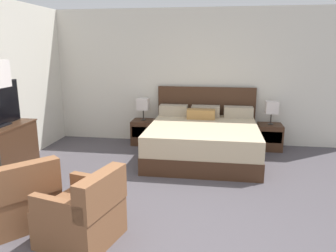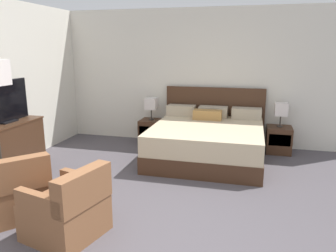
% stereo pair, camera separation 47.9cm
% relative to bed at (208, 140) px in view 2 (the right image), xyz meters
% --- Properties ---
extents(wall_back, '(6.54, 0.06, 2.67)m').
position_rel_bed_xyz_m(wall_back, '(-0.42, 1.00, 1.00)').
color(wall_back, silver).
rests_on(wall_back, ground).
extents(bed, '(1.94, 1.98, 1.16)m').
position_rel_bed_xyz_m(bed, '(0.00, 0.00, 0.00)').
color(bed, '#422819').
rests_on(bed, ground).
extents(nightstand_left, '(0.45, 0.45, 0.49)m').
position_rel_bed_xyz_m(nightstand_left, '(-1.24, 0.68, -0.09)').
color(nightstand_left, '#422819').
rests_on(nightstand_left, ground).
extents(nightstand_right, '(0.45, 0.45, 0.49)m').
position_rel_bed_xyz_m(nightstand_right, '(1.24, 0.68, -0.09)').
color(nightstand_right, '#422819').
rests_on(nightstand_right, ground).
extents(table_lamp_left, '(0.23, 0.23, 0.45)m').
position_rel_bed_xyz_m(table_lamp_left, '(-1.24, 0.69, 0.48)').
color(table_lamp_left, '#332D28').
rests_on(table_lamp_left, nightstand_left).
extents(table_lamp_right, '(0.23, 0.23, 0.45)m').
position_rel_bed_xyz_m(table_lamp_right, '(1.24, 0.69, 0.48)').
color(table_lamp_right, '#332D28').
rests_on(table_lamp_right, nightstand_right).
extents(dresser, '(0.50, 1.22, 0.82)m').
position_rel_bed_xyz_m(dresser, '(-2.82, -1.57, 0.09)').
color(dresser, '#422819').
rests_on(dresser, ground).
extents(tv, '(0.18, 0.93, 0.63)m').
position_rel_bed_xyz_m(tv, '(-2.82, -1.49, 0.79)').
color(tv, black).
rests_on(tv, dresser).
extents(armchair_by_window, '(0.97, 0.96, 0.76)m').
position_rel_bed_xyz_m(armchair_by_window, '(-1.87, -2.57, -0.05)').
color(armchair_by_window, brown).
rests_on(armchair_by_window, ground).
extents(armchair_companion, '(0.83, 0.83, 0.76)m').
position_rel_bed_xyz_m(armchair_companion, '(-1.05, -2.81, -0.05)').
color(armchair_companion, brown).
rests_on(armchair_companion, ground).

